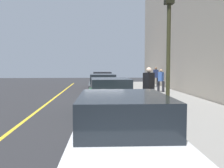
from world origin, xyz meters
TOP-DOWN VIEW (x-y plane):
  - ground_plane at (0.00, 0.00)m, footprint 56.00×56.00m
  - sidewalk at (0.00, -3.30)m, footprint 28.00×4.60m
  - lane_stripe_centre at (0.00, 3.20)m, footprint 28.00×0.14m
  - snow_bank_curb at (-4.60, -0.70)m, footprint 6.91×0.56m
  - parked_car_white at (-11.72, 0.02)m, footprint 4.58×1.96m
  - parked_car_green at (-5.43, -0.08)m, footprint 4.46×2.00m
  - parked_car_charcoal at (0.39, 0.12)m, footprint 4.62×1.94m
  - parked_car_red at (7.02, 0.01)m, footprint 4.27×1.98m
  - pedestrian_blue_coat at (1.92, -4.20)m, footprint 0.53×0.49m
  - pedestrian_navy_coat at (6.33, -4.85)m, footprint 0.54×0.58m
  - pedestrian_black_coat at (-5.29, -1.81)m, footprint 0.57×0.57m
  - traffic_light_pole at (-8.91, -1.66)m, footprint 0.35×0.26m
  - rolling_suitcase at (-5.78, -1.97)m, footprint 0.34×0.22m

SIDE VIEW (x-z plane):
  - ground_plane at x=0.00m, z-range 0.00..0.00m
  - lane_stripe_centre at x=0.00m, z-range 0.00..0.01m
  - sidewalk at x=0.00m, z-range 0.00..0.15m
  - snow_bank_curb at x=-4.60m, z-range 0.00..0.22m
  - rolling_suitcase at x=-5.78m, z-range -0.03..0.93m
  - parked_car_red at x=7.02m, z-range 0.00..1.51m
  - parked_car_green at x=-5.43m, z-range 0.00..1.51m
  - parked_car_white at x=-11.72m, z-range 0.00..1.51m
  - parked_car_charcoal at x=0.39m, z-range 0.00..1.51m
  - pedestrian_blue_coat at x=1.92m, z-range 0.21..1.87m
  - pedestrian_navy_coat at x=6.33m, z-range 0.21..2.00m
  - pedestrian_black_coat at x=-5.29m, z-range 0.21..2.05m
  - traffic_light_pole at x=-8.91m, z-range 0.93..5.35m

